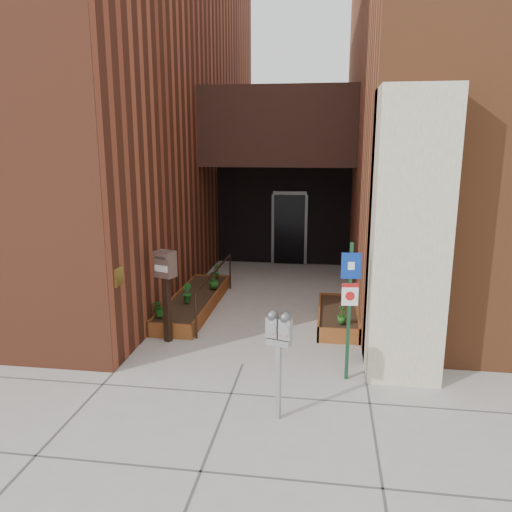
% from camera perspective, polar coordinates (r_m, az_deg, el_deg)
% --- Properties ---
extents(ground, '(80.00, 80.00, 0.00)m').
position_cam_1_polar(ground, '(8.50, -1.56, -12.29)').
color(ground, '#9E9991').
rests_on(ground, ground).
extents(architecture, '(20.00, 14.60, 10.00)m').
position_cam_1_polar(architecture, '(14.62, 2.39, 18.22)').
color(architecture, brown).
rests_on(architecture, ground).
extents(planter_left, '(0.90, 3.60, 0.30)m').
position_cam_1_polar(planter_left, '(11.23, -7.06, -5.30)').
color(planter_left, brown).
rests_on(planter_left, ground).
extents(planter_right, '(0.80, 2.20, 0.30)m').
position_cam_1_polar(planter_right, '(10.38, 9.34, -6.90)').
color(planter_right, brown).
rests_on(planter_right, ground).
extents(handrail, '(0.04, 3.34, 0.90)m').
position_cam_1_polar(handrail, '(10.88, -4.67, -2.45)').
color(handrail, black).
rests_on(handrail, ground).
extents(parking_meter, '(0.35, 0.21, 1.52)m').
position_cam_1_polar(parking_meter, '(6.52, 2.61, -9.11)').
color(parking_meter, '#9A9A9C').
rests_on(parking_meter, ground).
extents(sign_post, '(0.30, 0.08, 2.17)m').
position_cam_1_polar(sign_post, '(7.66, 10.66, -4.65)').
color(sign_post, '#163D22').
rests_on(sign_post, ground).
extents(payment_dropbox, '(0.41, 0.35, 1.72)m').
position_cam_1_polar(payment_dropbox, '(9.17, -10.28, -2.36)').
color(payment_dropbox, black).
rests_on(payment_dropbox, ground).
extents(shrub_left_a, '(0.46, 0.46, 0.36)m').
position_cam_1_polar(shrub_left_a, '(9.93, -10.91, -5.75)').
color(shrub_left_a, '#1F601B').
rests_on(shrub_left_a, planter_left).
extents(shrub_left_b, '(0.31, 0.31, 0.40)m').
position_cam_1_polar(shrub_left_b, '(10.71, -7.92, -4.16)').
color(shrub_left_b, '#1C6220').
rests_on(shrub_left_b, planter_left).
extents(shrub_left_c, '(0.31, 0.31, 0.41)m').
position_cam_1_polar(shrub_left_c, '(11.63, -4.87, -2.68)').
color(shrub_left_c, '#205A19').
rests_on(shrub_left_c, planter_left).
extents(shrub_left_d, '(0.24, 0.24, 0.35)m').
position_cam_1_polar(shrub_left_d, '(12.55, -4.49, -1.66)').
color(shrub_left_d, '#1C621C').
rests_on(shrub_left_d, planter_left).
extents(shrub_right_a, '(0.21, 0.21, 0.33)m').
position_cam_1_polar(shrub_right_a, '(9.53, 9.80, -6.62)').
color(shrub_right_a, '#215B1A').
rests_on(shrub_right_a, planter_right).
extents(shrub_right_b, '(0.25, 0.25, 0.35)m').
position_cam_1_polar(shrub_right_b, '(11.04, 10.64, -3.86)').
color(shrub_right_b, '#1F5A19').
rests_on(shrub_right_b, planter_right).
extents(shrub_right_c, '(0.42, 0.42, 0.34)m').
position_cam_1_polar(shrub_right_c, '(10.83, 10.55, -4.24)').
color(shrub_right_c, '#19581B').
rests_on(shrub_right_c, planter_right).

